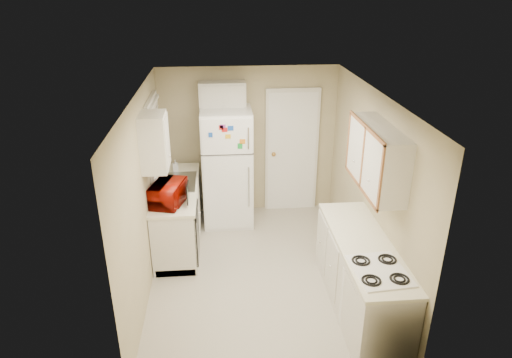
{
  "coord_description": "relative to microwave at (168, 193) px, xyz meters",
  "views": [
    {
      "loc": [
        -0.48,
        -5.04,
        3.58
      ],
      "look_at": [
        0.0,
        0.5,
        1.15
      ],
      "focal_mm": 32.0,
      "sensor_mm": 36.0,
      "label": 1
    }
  ],
  "objects": [
    {
      "name": "left_counter",
      "position": [
        0.05,
        0.54,
        -0.6
      ],
      "size": [
        0.6,
        1.8,
        0.9
      ],
      "primitive_type": "cube",
      "color": "silver",
      "rests_on": "floor"
    },
    {
      "name": "upper_cabinet_right",
      "position": [
        2.4,
        -0.86,
        0.75
      ],
      "size": [
        0.3,
        1.2,
        0.7
      ],
      "primitive_type": "cube",
      "color": "silver",
      "rests_on": "wall_right"
    },
    {
      "name": "wall_left",
      "position": [
        -0.25,
        -0.36,
        0.15
      ],
      "size": [
        3.8,
        3.8,
        0.0
      ],
      "primitive_type": "plane",
      "color": "tan",
      "rests_on": "floor"
    },
    {
      "name": "ceiling",
      "position": [
        1.15,
        -0.36,
        1.35
      ],
      "size": [
        3.8,
        3.8,
        0.0
      ],
      "primitive_type": "plane",
      "color": "white",
      "rests_on": "floor"
    },
    {
      "name": "wall_right",
      "position": [
        2.55,
        -0.36,
        0.15
      ],
      "size": [
        3.8,
        3.8,
        0.0
      ],
      "primitive_type": "plane",
      "color": "tan",
      "rests_on": "floor"
    },
    {
      "name": "dishwasher",
      "position": [
        0.34,
        -0.06,
        -0.56
      ],
      "size": [
        0.03,
        0.58,
        0.72
      ],
      "primitive_type": "cube",
      "color": "black",
      "rests_on": "floor"
    },
    {
      "name": "wall_front",
      "position": [
        1.15,
        -2.26,
        0.15
      ],
      "size": [
        2.8,
        2.8,
        0.0
      ],
      "primitive_type": "plane",
      "color": "tan",
      "rests_on": "floor"
    },
    {
      "name": "window_blinds",
      "position": [
        -0.21,
        0.69,
        0.55
      ],
      "size": [
        0.1,
        0.98,
        1.08
      ],
      "primitive_type": "cube",
      "color": "silver",
      "rests_on": "wall_left"
    },
    {
      "name": "soap_bottle",
      "position": [
        0.0,
        1.12,
        -0.05
      ],
      "size": [
        0.09,
        0.09,
        0.18
      ],
      "primitive_type": "imported",
      "rotation": [
        0.0,
        0.0,
        0.16
      ],
      "color": "#EDE9CB",
      "rests_on": "left_counter"
    },
    {
      "name": "sink",
      "position": [
        0.05,
        0.69,
        -0.19
      ],
      "size": [
        0.54,
        0.74,
        0.16
      ],
      "primitive_type": "cube",
      "color": "gray",
      "rests_on": "left_counter"
    },
    {
      "name": "right_counter",
      "position": [
        2.25,
        -1.16,
        -0.6
      ],
      "size": [
        0.6,
        2.0,
        0.9
      ],
      "primitive_type": "cube",
      "color": "silver",
      "rests_on": "floor"
    },
    {
      "name": "interior_door",
      "position": [
        1.85,
        1.5,
        -0.03
      ],
      "size": [
        0.86,
        0.06,
        2.08
      ],
      "primitive_type": "cube",
      "color": "white",
      "rests_on": "floor"
    },
    {
      "name": "floor",
      "position": [
        1.15,
        -0.36,
        -1.05
      ],
      "size": [
        3.8,
        3.8,
        0.0
      ],
      "primitive_type": "plane",
      "color": "beige",
      "rests_on": "ground"
    },
    {
      "name": "wall_back",
      "position": [
        1.15,
        1.54,
        0.15
      ],
      "size": [
        2.8,
        2.8,
        0.0
      ],
      "primitive_type": "plane",
      "color": "tan",
      "rests_on": "floor"
    },
    {
      "name": "microwave",
      "position": [
        0.0,
        0.0,
        0.0
      ],
      "size": [
        0.59,
        0.42,
        0.36
      ],
      "primitive_type": "imported",
      "rotation": [
        0.0,
        0.0,
        1.32
      ],
      "color": "#8B0C02",
      "rests_on": "left_counter"
    },
    {
      "name": "upper_cabinet_left",
      "position": [
        -0.1,
        -0.14,
        0.75
      ],
      "size": [
        0.3,
        0.45,
        0.7
      ],
      "primitive_type": "cube",
      "color": "silver",
      "rests_on": "wall_left"
    },
    {
      "name": "cabinet_over_fridge",
      "position": [
        0.75,
        1.39,
        0.95
      ],
      "size": [
        0.7,
        0.3,
        0.4
      ],
      "primitive_type": "cube",
      "color": "silver",
      "rests_on": "wall_back"
    },
    {
      "name": "stove",
      "position": [
        2.24,
        -1.7,
        -0.67
      ],
      "size": [
        0.56,
        0.67,
        0.77
      ],
      "primitive_type": "cube",
      "rotation": [
        0.0,
        0.0,
        0.08
      ],
      "color": "white",
      "rests_on": "floor"
    },
    {
      "name": "refrigerator",
      "position": [
        0.79,
        1.15,
        -0.13
      ],
      "size": [
        0.76,
        0.74,
        1.84
      ],
      "primitive_type": "cube",
      "rotation": [
        0.0,
        0.0,
        -0.0
      ],
      "color": "white",
      "rests_on": "floor"
    }
  ]
}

